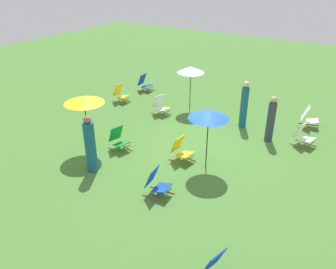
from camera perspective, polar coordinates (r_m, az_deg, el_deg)
ground_plane at (r=11.50m, az=5.08°, el=-3.67°), size 40.00×40.00×0.00m
deckchair_0 at (r=15.92m, az=-7.87°, el=6.65°), size 0.51×0.78×0.83m
deckchair_1 at (r=17.21m, az=-3.89°, el=8.43°), size 0.48×0.76×0.83m
deckchair_2 at (r=9.54m, az=-1.87°, el=-8.04°), size 0.55×0.80×0.83m
deckchair_3 at (r=14.45m, az=-1.24°, el=4.76°), size 0.65×0.85×0.83m
deckchair_4 at (r=12.87m, az=21.43°, el=-0.17°), size 0.63×0.84×0.83m
deckchair_6 at (r=14.37m, az=22.20°, el=2.52°), size 0.63×0.85×0.83m
deckchair_7 at (r=11.09m, az=2.18°, el=-2.60°), size 0.57×0.81×0.83m
deckchair_8 at (r=11.85m, az=-8.13°, el=-0.81°), size 0.65×0.85×0.83m
umbrella_0 at (r=14.50m, az=3.79°, el=10.66°), size 1.14×1.14×1.91m
umbrella_1 at (r=10.12m, az=6.74°, el=3.39°), size 1.22×1.22×1.96m
umbrella_2 at (r=11.38m, az=-13.72°, el=5.61°), size 1.30×1.30×1.96m
person_0 at (r=13.47m, az=12.46°, el=4.79°), size 0.39×0.39×1.83m
person_1 at (r=12.62m, az=16.63°, el=2.32°), size 0.33×0.33×1.68m
person_2 at (r=10.57m, az=-12.73°, el=-1.79°), size 0.45×0.45×1.84m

